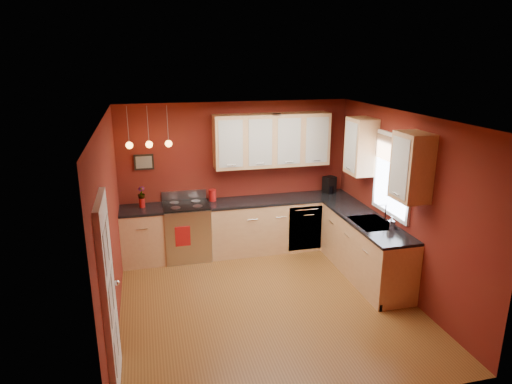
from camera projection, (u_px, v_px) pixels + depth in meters
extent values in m
plane|color=brown|center=(267.00, 303.00, 6.41)|extent=(4.20, 4.20, 0.00)
cube|color=white|center=(268.00, 117.00, 5.67)|extent=(4.00, 4.20, 0.02)
cube|color=maroon|center=(236.00, 177.00, 7.99)|extent=(4.00, 0.02, 2.60)
cube|color=maroon|center=(329.00, 292.00, 4.09)|extent=(4.00, 0.02, 2.60)
cube|color=maroon|center=(110.00, 229.00, 5.58)|extent=(0.02, 4.20, 2.60)
cube|color=maroon|center=(403.00, 204.00, 6.50)|extent=(0.02, 4.20, 2.60)
cube|color=#E2B279|center=(143.00, 236.00, 7.58)|extent=(0.70, 0.60, 0.90)
cube|color=#E2B279|center=(280.00, 224.00, 8.13)|extent=(2.54, 0.60, 0.90)
cube|color=#E2B279|center=(365.00, 249.00, 7.09)|extent=(0.60, 2.10, 0.90)
cube|color=black|center=(141.00, 210.00, 7.44)|extent=(0.70, 0.62, 0.04)
cube|color=black|center=(280.00, 199.00, 7.99)|extent=(2.54, 0.62, 0.04)
cube|color=black|center=(367.00, 220.00, 6.96)|extent=(0.62, 2.10, 0.04)
cube|color=#B6B6BA|center=(187.00, 232.00, 7.74)|extent=(0.76, 0.64, 0.92)
cube|color=black|center=(189.00, 237.00, 7.46)|extent=(0.55, 0.02, 0.32)
cylinder|color=#B6B6BA|center=(188.00, 224.00, 7.38)|extent=(0.60, 0.02, 0.02)
cube|color=black|center=(186.00, 205.00, 7.61)|extent=(0.76, 0.60, 0.03)
cylinder|color=gray|center=(176.00, 208.00, 7.43)|extent=(0.16, 0.16, 0.01)
cylinder|color=gray|center=(198.00, 206.00, 7.51)|extent=(0.16, 0.16, 0.01)
cylinder|color=gray|center=(174.00, 203.00, 7.69)|extent=(0.16, 0.16, 0.01)
cylinder|color=gray|center=(196.00, 201.00, 7.77)|extent=(0.16, 0.16, 0.01)
cube|color=#B6B6BA|center=(184.00, 195.00, 7.86)|extent=(0.76, 0.04, 0.16)
cube|color=#B6B6BA|center=(305.00, 228.00, 7.94)|extent=(0.60, 0.02, 0.80)
cube|color=gray|center=(372.00, 224.00, 6.82)|extent=(0.50, 0.70, 0.05)
cube|color=black|center=(366.00, 221.00, 6.98)|extent=(0.42, 0.30, 0.02)
cube|color=black|center=(377.00, 229.00, 6.67)|extent=(0.42, 0.30, 0.02)
cylinder|color=white|center=(386.00, 213.00, 6.82)|extent=(0.02, 0.02, 0.28)
cylinder|color=white|center=(382.00, 205.00, 6.77)|extent=(0.16, 0.02, 0.02)
cube|color=white|center=(393.00, 175.00, 6.68)|extent=(0.04, 1.02, 1.22)
cube|color=white|center=(392.00, 176.00, 6.67)|extent=(0.01, 0.90, 1.10)
cube|color=#986B4C|center=(393.00, 151.00, 6.56)|extent=(0.02, 0.96, 0.36)
cube|color=white|center=(109.00, 297.00, 4.55)|extent=(0.06, 0.82, 2.05)
cube|color=silver|center=(106.00, 250.00, 4.23)|extent=(0.00, 0.28, 0.40)
cube|color=silver|center=(108.00, 236.00, 4.56)|extent=(0.00, 0.28, 0.40)
cube|color=silver|center=(111.00, 303.00, 4.38)|extent=(0.00, 0.28, 0.40)
cube|color=silver|center=(113.00, 285.00, 4.72)|extent=(0.00, 0.28, 0.40)
cube|color=silver|center=(116.00, 352.00, 4.54)|extent=(0.00, 0.28, 0.40)
cube|color=silver|center=(118.00, 332.00, 4.88)|extent=(0.00, 0.28, 0.40)
sphere|color=white|center=(117.00, 283.00, 4.88)|extent=(0.06, 0.06, 0.06)
cube|color=#E2B279|center=(272.00, 140.00, 7.78)|extent=(2.00, 0.35, 0.90)
cube|color=#E2B279|center=(384.00, 156.00, 6.58)|extent=(0.35, 1.95, 0.90)
cube|color=black|center=(144.00, 162.00, 7.52)|extent=(0.32, 0.03, 0.26)
cylinder|color=gray|center=(128.00, 126.00, 6.98)|extent=(0.01, 0.01, 0.60)
sphere|color=#FFA53F|center=(129.00, 145.00, 7.07)|extent=(0.11, 0.11, 0.11)
cylinder|color=gray|center=(148.00, 125.00, 7.05)|extent=(0.01, 0.01, 0.60)
sphere|color=#FFA53F|center=(149.00, 144.00, 7.13)|extent=(0.11, 0.11, 0.11)
cylinder|color=gray|center=(168.00, 125.00, 7.12)|extent=(0.01, 0.01, 0.60)
sphere|color=#FFA53F|center=(169.00, 144.00, 7.20)|extent=(0.11, 0.11, 0.11)
cylinder|color=#AD1312|center=(212.00, 196.00, 7.81)|extent=(0.12, 0.12, 0.19)
cylinder|color=#AD1312|center=(212.00, 190.00, 7.78)|extent=(0.13, 0.13, 0.02)
cylinder|color=#AD1312|center=(142.00, 203.00, 7.49)|extent=(0.10, 0.10, 0.15)
imported|color=#AD1312|center=(141.00, 193.00, 7.44)|extent=(0.15, 0.15, 0.21)
cube|color=black|center=(329.00, 185.00, 8.28)|extent=(0.25, 0.23, 0.30)
cylinder|color=black|center=(330.00, 190.00, 8.25)|extent=(0.15, 0.15, 0.14)
imported|color=white|center=(391.00, 223.00, 6.52)|extent=(0.10, 0.10, 0.20)
cube|color=#AD1312|center=(183.00, 236.00, 7.40)|extent=(0.24, 0.02, 0.33)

